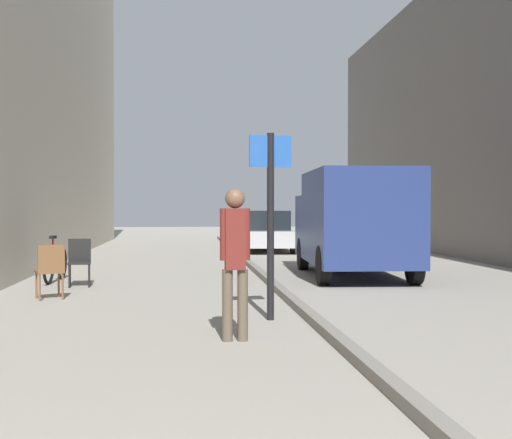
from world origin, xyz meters
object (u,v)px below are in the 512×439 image
Objects in this scene: pedestrian_main_foreground at (235,253)px; street_sign_post at (271,209)px; parked_car at (266,231)px; bicycle_leaning at (55,264)px; delivery_van at (353,220)px; cafe_chair_by_doorway at (50,268)px; cafe_chair_near_window at (79,259)px.

pedestrian_main_foreground is 1.62m from street_sign_post.
pedestrian_main_foreground reaches higher than parked_car.
parked_car is at bearing 63.09° from bicycle_leaning.
street_sign_post reaches higher than bicycle_leaning.
pedestrian_main_foreground is 0.36× the size of delivery_van.
street_sign_post reaches higher than parked_car.
parked_car is at bearing 80.62° from pedestrian_main_foreground.
parked_car is 2.43× the size of bicycle_leaning.
delivery_van reaches higher than cafe_chair_by_doorway.
delivery_van is 2.82× the size of bicycle_leaning.
cafe_chair_near_window is at bearing -49.57° from bicycle_leaning.
bicycle_leaning is 2.83m from cafe_chair_by_doorway.
delivery_van is at bearing -81.26° from parked_car.
cafe_chair_near_window is at bearing -60.45° from street_sign_post.
delivery_van is at bearing 7.18° from cafe_chair_by_doorway.
bicycle_leaning is (-3.29, 6.61, -0.65)m from pedestrian_main_foreground.
parked_car is at bearing 46.54° from cafe_chair_by_doorway.
parked_car is at bearing -104.25° from street_sign_post.
street_sign_post is 1.47× the size of bicycle_leaning.
street_sign_post reaches higher than delivery_van.
cafe_chair_by_doorway is (-5.19, -12.08, -0.17)m from parked_car.
cafe_chair_by_doorway is (-3.46, 2.41, -1.00)m from street_sign_post.
delivery_van is 5.31× the size of cafe_chair_by_doorway.
parked_car is at bearing 98.78° from delivery_van.
street_sign_post is 5.52m from cafe_chair_near_window.
bicycle_leaning reaches higher than cafe_chair_by_doorway.
pedestrian_main_foreground reaches higher than bicycle_leaning.
cafe_chair_near_window is (0.63, -0.86, 0.17)m from bicycle_leaning.
pedestrian_main_foreground is 1.90× the size of cafe_chair_by_doorway.
pedestrian_main_foreground is at bearing -73.44° from cafe_chair_by_doorway.
bicycle_leaning is at bearing 115.45° from pedestrian_main_foreground.
parked_car reaches higher than cafe_chair_near_window.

